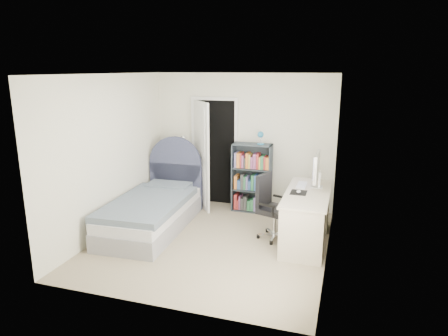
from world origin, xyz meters
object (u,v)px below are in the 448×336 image
(bookcase, at_px, (252,180))
(desk, at_px, (307,215))
(nightstand, at_px, (179,183))
(office_chair, at_px, (270,203))
(floor_lamp, at_px, (183,176))
(bed, at_px, (154,209))

(bookcase, distance_m, desk, 1.55)
(nightstand, xyz_separation_m, office_chair, (2.04, -1.17, 0.18))
(floor_lamp, relative_size, desk, 0.84)
(bed, bearing_deg, bookcase, 42.38)
(bed, relative_size, nightstand, 3.95)
(nightstand, relative_size, floor_lamp, 0.42)
(office_chair, bearing_deg, floor_lamp, 150.22)
(bed, xyz_separation_m, desk, (2.47, 0.18, 0.12))
(nightstand, distance_m, floor_lamp, 0.22)
(nightstand, bearing_deg, bookcase, -3.46)
(bookcase, relative_size, office_chair, 1.49)
(bed, bearing_deg, desk, 4.22)
(bed, distance_m, floor_lamp, 1.29)
(bed, relative_size, floor_lamp, 1.68)
(desk, bearing_deg, floor_lamp, 156.37)
(nightstand, distance_m, bookcase, 1.50)
(bookcase, xyz_separation_m, office_chair, (0.55, -1.08, -0.04))
(floor_lamp, xyz_separation_m, desk, (2.48, -1.09, -0.12))
(floor_lamp, distance_m, bookcase, 1.37)
(nightstand, distance_m, office_chair, 2.35)
(floor_lamp, height_order, bookcase, bookcase)
(floor_lamp, bearing_deg, nightstand, 149.45)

